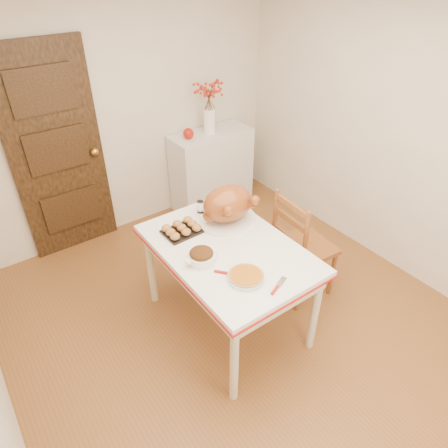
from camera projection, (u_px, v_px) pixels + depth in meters
floor at (241, 327)px, 3.46m from camera, size 3.50×4.00×0.00m
wall_back at (122, 116)px, 4.08m from camera, size 3.50×0.00×2.50m
wall_right at (402, 140)px, 3.59m from camera, size 0.00×4.00×2.50m
door_back at (58, 155)px, 3.85m from camera, size 0.85×0.06×2.06m
sideboard at (212, 170)px, 4.82m from camera, size 0.93×0.41×0.93m
kitchen_table at (228, 286)px, 3.28m from camera, size 0.93×1.35×0.81m
chair_oak at (305, 245)px, 3.55m from camera, size 0.49×0.49×1.03m
berry_vase at (209, 108)px, 4.39m from camera, size 0.29×0.29×0.56m
apple at (188, 134)px, 4.38m from camera, size 0.12×0.12×0.12m
turkey_platter at (228, 205)px, 3.24m from camera, size 0.60×0.54×0.31m
pumpkin_pie at (246, 276)px, 2.75m from camera, size 0.26×0.26×0.05m
stuffing_dish at (202, 256)px, 2.88m from camera, size 0.28×0.24×0.10m
rolls_tray at (182, 229)px, 3.18m from camera, size 0.29×0.23×0.07m
pie_server at (278, 286)px, 2.70m from camera, size 0.20×0.13×0.01m
carving_knife at (232, 274)px, 2.79m from camera, size 0.20×0.23×0.01m
drinking_glass at (200, 207)px, 3.41m from camera, size 0.08×0.08×0.10m
shaker_pair at (223, 200)px, 3.52m from camera, size 0.08×0.03×0.08m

